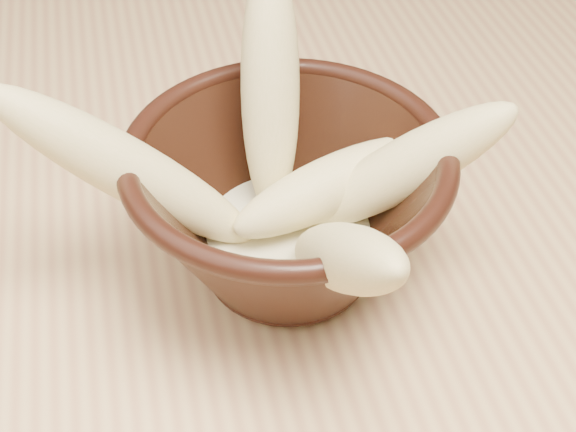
# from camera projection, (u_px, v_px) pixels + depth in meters

# --- Properties ---
(table) EXTENTS (1.20, 0.80, 0.75)m
(table) POSITION_uv_depth(u_px,v_px,m) (433.00, 303.00, 0.59)
(table) COLOR #DDB479
(table) RESTS_ON ground
(bowl) EXTENTS (0.19, 0.19, 0.10)m
(bowl) POSITION_uv_depth(u_px,v_px,m) (288.00, 205.00, 0.46)
(bowl) COLOR black
(bowl) RESTS_ON table
(milk_puddle) EXTENTS (0.10, 0.10, 0.01)m
(milk_puddle) POSITION_uv_depth(u_px,v_px,m) (288.00, 236.00, 0.48)
(milk_puddle) COLOR beige
(milk_puddle) RESTS_ON bowl
(banana_upright) EXTENTS (0.06, 0.10, 0.15)m
(banana_upright) POSITION_uv_depth(u_px,v_px,m) (270.00, 89.00, 0.46)
(banana_upright) COLOR #D0C77B
(banana_upright) RESTS_ON bowl
(banana_left) EXTENTS (0.16, 0.07, 0.13)m
(banana_left) POSITION_uv_depth(u_px,v_px,m) (128.00, 170.00, 0.43)
(banana_left) COLOR #D0C77B
(banana_left) RESTS_ON bowl
(banana_right) EXTENTS (0.14, 0.06, 0.11)m
(banana_right) POSITION_uv_depth(u_px,v_px,m) (405.00, 168.00, 0.45)
(banana_right) COLOR #D0C77B
(banana_right) RESTS_ON bowl
(banana_across) EXTENTS (0.13, 0.07, 0.05)m
(banana_across) POSITION_uv_depth(u_px,v_px,m) (329.00, 186.00, 0.47)
(banana_across) COLOR #D0C77B
(banana_across) RESTS_ON bowl
(banana_front) EXTENTS (0.04, 0.14, 0.12)m
(banana_front) POSITION_uv_depth(u_px,v_px,m) (344.00, 257.00, 0.39)
(banana_front) COLOR #D0C77B
(banana_front) RESTS_ON bowl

